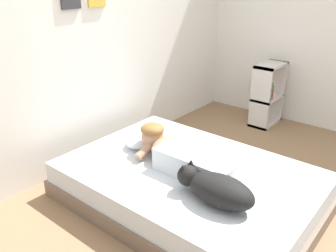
# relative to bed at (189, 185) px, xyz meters

# --- Properties ---
(ground_plane) EXTENTS (12.82, 12.82, 0.00)m
(ground_plane) POSITION_rel_bed_xyz_m (0.04, -0.47, -0.15)
(ground_plane) COLOR #8C6B4C
(back_wall) EXTENTS (4.41, 0.12, 2.50)m
(back_wall) POSITION_rel_bed_xyz_m (0.04, 1.23, 1.10)
(back_wall) COLOR silver
(back_wall) RESTS_ON ground
(side_wall_right) EXTENTS (0.10, 6.30, 2.50)m
(side_wall_right) POSITION_rel_bed_xyz_m (2.29, -0.15, 1.10)
(side_wall_right) COLOR silver
(side_wall_right) RESTS_ON ground
(bed) EXTENTS (1.38, 1.98, 0.31)m
(bed) POSITION_rel_bed_xyz_m (0.00, 0.00, 0.00)
(bed) COLOR #726051
(bed) RESTS_ON ground
(pillow) EXTENTS (0.52, 0.32, 0.11)m
(pillow) POSITION_rel_bed_xyz_m (0.15, 0.55, 0.21)
(pillow) COLOR silver
(pillow) RESTS_ON bed
(person_lying) EXTENTS (0.43, 0.92, 0.27)m
(person_lying) POSITION_rel_bed_xyz_m (0.02, 0.04, 0.26)
(person_lying) COLOR silver
(person_lying) RESTS_ON bed
(dog) EXTENTS (0.26, 0.57, 0.21)m
(dog) POSITION_rel_bed_xyz_m (-0.24, -0.40, 0.26)
(dog) COLOR black
(dog) RESTS_ON bed
(coffee_cup) EXTENTS (0.12, 0.09, 0.07)m
(coffee_cup) POSITION_rel_bed_xyz_m (0.10, 0.37, 0.19)
(coffee_cup) COLOR #D84C47
(coffee_cup) RESTS_ON bed
(cell_phone) EXTENTS (0.07, 0.14, 0.01)m
(cell_phone) POSITION_rel_bed_xyz_m (-0.02, -0.13, 0.16)
(cell_phone) COLOR black
(cell_phone) RESTS_ON bed
(bookshelf) EXTENTS (0.45, 0.24, 0.75)m
(bookshelf) POSITION_rel_bed_xyz_m (1.92, 0.24, 0.23)
(bookshelf) COLOR silver
(bookshelf) RESTS_ON ground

